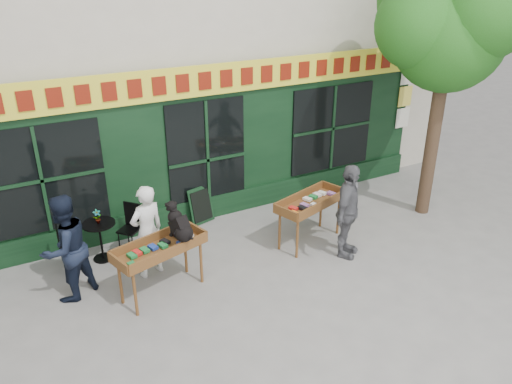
{
  "coord_description": "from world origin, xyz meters",
  "views": [
    {
      "loc": [
        -3.79,
        -6.66,
        5.05
      ],
      "look_at": [
        0.16,
        0.5,
        1.31
      ],
      "focal_mm": 35.0,
      "sensor_mm": 36.0,
      "label": 1
    }
  ],
  "objects_px": {
    "man_right": "(348,212)",
    "man_left": "(66,248)",
    "woman": "(147,231)",
    "book_cart_right": "(311,204)",
    "book_cart_center": "(160,250)",
    "dog": "(180,221)",
    "bistro_table": "(100,234)"
  },
  "relations": [
    {
      "from": "book_cart_right",
      "to": "woman",
      "type": "bearing_deg",
      "value": 155.44
    },
    {
      "from": "dog",
      "to": "book_cart_right",
      "type": "xyz_separation_m",
      "value": [
        2.78,
        0.29,
        -0.47
      ]
    },
    {
      "from": "book_cart_center",
      "to": "man_right",
      "type": "xyz_separation_m",
      "value": [
        3.43,
        -0.51,
        0.09
      ]
    },
    {
      "from": "man_right",
      "to": "man_left",
      "type": "relative_size",
      "value": 1.0
    },
    {
      "from": "man_right",
      "to": "man_left",
      "type": "distance_m",
      "value": 4.91
    },
    {
      "from": "dog",
      "to": "man_left",
      "type": "xyz_separation_m",
      "value": [
        -1.7,
        0.69,
        -0.38
      ]
    },
    {
      "from": "bistro_table",
      "to": "man_right",
      "type": "bearing_deg",
      "value": -26.78
    },
    {
      "from": "woman",
      "to": "man_left",
      "type": "bearing_deg",
      "value": -15.13
    },
    {
      "from": "man_right",
      "to": "man_left",
      "type": "height_order",
      "value": "man_right"
    },
    {
      "from": "man_right",
      "to": "woman",
      "type": "bearing_deg",
      "value": 124.21
    },
    {
      "from": "woman",
      "to": "man_right",
      "type": "distance_m",
      "value": 3.62
    },
    {
      "from": "dog",
      "to": "bistro_table",
      "type": "xyz_separation_m",
      "value": [
        -1.0,
        1.59,
        -0.75
      ]
    },
    {
      "from": "man_right",
      "to": "book_cart_right",
      "type": "bearing_deg",
      "value": 74.76
    },
    {
      "from": "dog",
      "to": "man_left",
      "type": "distance_m",
      "value": 1.87
    },
    {
      "from": "book_cart_right",
      "to": "bistro_table",
      "type": "relative_size",
      "value": 2.13
    },
    {
      "from": "bistro_table",
      "to": "book_cart_right",
      "type": "bearing_deg",
      "value": -19.09
    },
    {
      "from": "book_cart_center",
      "to": "dog",
      "type": "xyz_separation_m",
      "value": [
        0.35,
        -0.05,
        0.47
      ]
    },
    {
      "from": "man_right",
      "to": "bistro_table",
      "type": "distance_m",
      "value": 4.58
    },
    {
      "from": "book_cart_right",
      "to": "man_right",
      "type": "distance_m",
      "value": 0.81
    },
    {
      "from": "dog",
      "to": "book_cart_center",
      "type": "bearing_deg",
      "value": 156.43
    },
    {
      "from": "book_cart_center",
      "to": "book_cart_right",
      "type": "height_order",
      "value": "same"
    },
    {
      "from": "man_right",
      "to": "bistro_table",
      "type": "height_order",
      "value": "man_right"
    },
    {
      "from": "woman",
      "to": "book_cart_right",
      "type": "xyz_separation_m",
      "value": [
        3.13,
        -0.41,
        -0.03
      ]
    },
    {
      "from": "book_cart_right",
      "to": "bistro_table",
      "type": "height_order",
      "value": "book_cart_right"
    },
    {
      "from": "book_cart_center",
      "to": "man_left",
      "type": "distance_m",
      "value": 1.49
    },
    {
      "from": "woman",
      "to": "man_right",
      "type": "height_order",
      "value": "man_right"
    },
    {
      "from": "book_cart_center",
      "to": "man_right",
      "type": "height_order",
      "value": "man_right"
    },
    {
      "from": "book_cart_center",
      "to": "woman",
      "type": "xyz_separation_m",
      "value": [
        0.0,
        0.65,
        0.03
      ]
    },
    {
      "from": "woman",
      "to": "bistro_table",
      "type": "distance_m",
      "value": 1.14
    },
    {
      "from": "man_right",
      "to": "man_left",
      "type": "bearing_deg",
      "value": 129.35
    },
    {
      "from": "woman",
      "to": "book_cart_right",
      "type": "height_order",
      "value": "woman"
    },
    {
      "from": "dog",
      "to": "man_right",
      "type": "distance_m",
      "value": 3.13
    }
  ]
}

